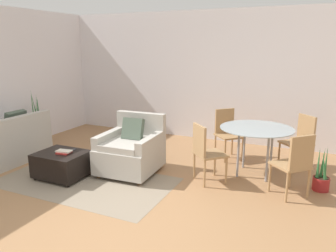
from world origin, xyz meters
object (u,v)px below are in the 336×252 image
(book_stack, at_px, (64,152))
(tv_remote_primary, at_px, (72,150))
(dining_chair_near_left, at_px, (205,150))
(dining_chair_far_right, at_px, (301,138))
(dining_table, at_px, (256,133))
(dining_chair_far_left, at_px, (227,130))
(armchair, at_px, (131,150))
(potted_plant_small, at_px, (321,179))
(potted_plant, at_px, (39,132))
(dining_chair_near_right, at_px, (295,162))
(ottoman, at_px, (62,164))

(book_stack, bearing_deg, tv_remote_primary, 79.64)
(dining_chair_near_left, xyz_separation_m, dining_chair_far_right, (1.26, 1.26, 0.00))
(dining_table, height_order, dining_chair_far_left, dining_chair_far_left)
(armchair, xyz_separation_m, potted_plant_small, (2.84, 0.52, -0.19))
(dining_chair_far_left, bearing_deg, dining_chair_far_right, 0.00)
(dining_chair_near_left, height_order, dining_chair_far_right, same)
(tv_remote_primary, bearing_deg, potted_plant_small, 15.68)
(tv_remote_primary, height_order, potted_plant_small, potted_plant_small)
(potted_plant, distance_m, dining_chair_near_left, 3.83)
(potted_plant, distance_m, potted_plant_small, 5.40)
(armchair, relative_size, dining_chair_far_right, 1.09)
(book_stack, xyz_separation_m, dining_chair_far_right, (3.30, 2.02, 0.09))
(armchair, bearing_deg, dining_table, 21.48)
(dining_chair_near_left, distance_m, dining_chair_far_left, 1.26)
(dining_chair_near_right, relative_size, potted_plant_small, 1.36)
(potted_plant, xyz_separation_m, dining_chair_far_right, (5.05, 0.83, 0.26))
(ottoman, xyz_separation_m, dining_table, (2.72, 1.39, 0.47))
(book_stack, distance_m, dining_chair_far_left, 2.87)
(dining_table, relative_size, dining_chair_near_right, 1.27)
(ottoman, xyz_separation_m, potted_plant, (-1.70, 1.19, 0.04))
(ottoman, distance_m, dining_table, 3.09)
(tv_remote_primary, height_order, dining_chair_near_left, dining_chair_near_left)
(ottoman, distance_m, potted_plant, 2.07)
(potted_plant, height_order, dining_chair_near_left, potted_plant)
(potted_plant, height_order, dining_table, potted_plant)
(dining_chair_far_right, height_order, potted_plant_small, dining_chair_far_right)
(ottoman, xyz_separation_m, potted_plant_small, (3.70, 1.18, -0.05))
(armchair, height_order, dining_table, armchair)
(dining_table, height_order, dining_chair_near_right, dining_chair_near_right)
(ottoman, height_order, tv_remote_primary, tv_remote_primary)
(ottoman, relative_size, potted_plant_small, 1.12)
(book_stack, relative_size, dining_chair_near_left, 0.28)
(dining_chair_near_left, distance_m, dining_chair_far_right, 1.78)
(dining_table, bearing_deg, potted_plant_small, -12.16)
(armchair, bearing_deg, book_stack, -141.05)
(dining_chair_near_right, bearing_deg, book_stack, -167.08)
(dining_table, distance_m, dining_chair_far_right, 0.91)
(book_stack, distance_m, dining_chair_near_right, 3.38)
(armchair, distance_m, tv_remote_primary, 0.93)
(ottoman, bearing_deg, potted_plant_small, 17.66)
(dining_chair_near_right, bearing_deg, dining_chair_near_left, 180.00)
(tv_remote_primary, relative_size, dining_chair_far_left, 0.16)
(dining_chair_near_right, bearing_deg, ottoman, -167.21)
(dining_chair_far_right, bearing_deg, potted_plant, -170.65)
(dining_chair_near_left, bearing_deg, tv_remote_primary, -163.42)
(tv_remote_primary, bearing_deg, dining_chair_near_right, 10.37)
(tv_remote_primary, distance_m, dining_chair_near_left, 2.10)
(dining_chair_far_left, bearing_deg, potted_plant, -167.64)
(dining_table, xyz_separation_m, potted_plant_small, (0.98, -0.21, -0.51))
(armchair, xyz_separation_m, dining_chair_far_left, (1.23, 1.36, 0.15))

